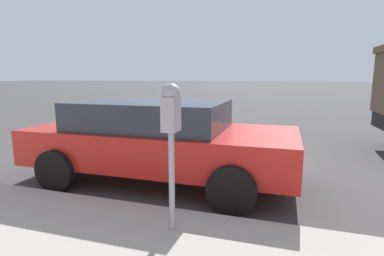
% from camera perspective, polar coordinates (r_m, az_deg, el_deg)
% --- Properties ---
extents(ground_plane, '(220.00, 220.00, 0.00)m').
position_cam_1_polar(ground_plane, '(5.88, 0.69, -7.20)').
color(ground_plane, '#3D3A3A').
extents(parking_meter, '(0.21, 0.19, 1.51)m').
position_cam_1_polar(parking_meter, '(2.92, -4.01, 1.52)').
color(parking_meter, gray).
rests_on(parking_meter, sidewalk).
extents(car_red, '(2.02, 4.32, 1.32)m').
position_cam_1_polar(car_red, '(4.94, -6.45, -1.94)').
color(car_red, '#B21E19').
rests_on(car_red, ground_plane).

